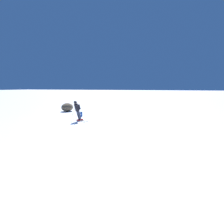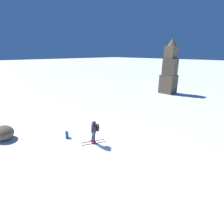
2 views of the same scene
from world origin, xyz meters
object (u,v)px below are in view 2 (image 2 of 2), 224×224
exposed_boulder_0 (4,133)px  skier (94,131)px  spare_backpack (67,135)px  rock_pillar (169,71)px

exposed_boulder_0 → skier: bearing=39.8°
exposed_boulder_0 → spare_backpack: bearing=48.9°
rock_pillar → exposed_boulder_0: bearing=-90.9°
skier → rock_pillar: size_ratio=0.23×
skier → exposed_boulder_0: skier is taller
skier → spare_backpack: (-2.20, -0.89, -0.79)m
rock_pillar → exposed_boulder_0: (-0.37, -22.69, -2.84)m
skier → spare_backpack: 2.50m
exposed_boulder_0 → rock_pillar: bearing=89.1°
skier → rock_pillar: 19.11m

